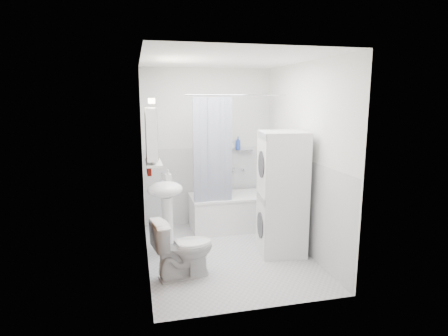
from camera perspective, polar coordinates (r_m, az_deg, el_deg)
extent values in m
plane|color=silver|center=(4.91, 0.60, -12.94)|extent=(2.60, 2.60, 0.00)
plane|color=silver|center=(5.82, -2.49, 3.11)|extent=(2.00, 0.00, 2.00)
plane|color=silver|center=(3.34, 6.05, -2.65)|extent=(2.00, 0.00, 2.00)
plane|color=silver|center=(4.43, -12.03, 0.48)|extent=(0.00, 2.60, 2.60)
plane|color=silver|center=(4.90, 12.06, 1.45)|extent=(0.00, 2.60, 2.60)
plane|color=white|center=(4.52, 0.66, 16.20)|extent=(2.60, 2.60, 0.00)
plane|color=silver|center=(5.91, -2.42, -2.68)|extent=(1.98, 0.00, 1.98)
plane|color=silver|center=(4.57, -11.59, -6.93)|extent=(0.00, 2.58, 2.58)
plane|color=silver|center=(5.02, 11.67, -5.33)|extent=(0.00, 2.58, 2.58)
plane|color=brown|center=(3.61, -11.20, -5.04)|extent=(0.00, 2.00, 2.00)
cylinder|color=silver|center=(3.93, -10.96, -3.74)|extent=(0.04, 0.04, 0.04)
cube|color=white|center=(5.74, 1.76, -6.76)|extent=(1.34, 0.63, 0.49)
cube|color=white|center=(5.66, 1.77, -4.24)|extent=(1.36, 0.65, 0.03)
cube|color=silver|center=(5.69, 1.77, -5.36)|extent=(1.16, 0.45, 0.20)
cylinder|color=silver|center=(5.95, 2.82, -0.21)|extent=(0.04, 0.12, 0.04)
cylinder|color=silver|center=(5.22, 2.64, 11.05)|extent=(1.54, 0.02, 0.02)
cube|color=#131E43|center=(5.13, -4.13, 2.64)|extent=(0.10, 0.02, 1.45)
cube|color=#131E43|center=(5.15, -3.14, 2.67)|extent=(0.10, 0.02, 1.45)
cube|color=#131E43|center=(5.16, -2.15, 2.71)|extent=(0.10, 0.02, 1.45)
cube|color=#131E43|center=(5.18, -1.18, 2.74)|extent=(0.10, 0.02, 1.45)
cube|color=#131E43|center=(5.20, -0.21, 2.77)|extent=(0.10, 0.02, 1.45)
cube|color=#131E43|center=(5.22, 0.75, 2.81)|extent=(0.10, 0.02, 1.45)
ellipsoid|color=white|center=(4.68, -8.99, -3.24)|extent=(0.44, 0.37, 0.20)
cylinder|color=white|center=(4.82, -8.58, -8.72)|extent=(0.14, 0.14, 0.75)
cylinder|color=silver|center=(4.79, -9.40, -1.46)|extent=(0.03, 0.03, 0.14)
cylinder|color=silver|center=(4.74, -9.39, -0.85)|extent=(0.02, 0.10, 0.02)
cube|color=white|center=(4.48, -11.09, 5.16)|extent=(0.12, 0.50, 0.60)
cube|color=white|center=(4.49, -10.26, 5.19)|extent=(0.01, 0.47, 0.57)
cube|color=#FFEABF|center=(4.46, -11.00, 10.03)|extent=(0.06, 0.45, 0.06)
cube|color=silver|center=(4.53, -10.68, 0.76)|extent=(0.18, 0.54, 0.02)
cube|color=silver|center=(5.91, 3.34, 2.73)|extent=(0.22, 0.06, 0.02)
cube|color=#5C150E|center=(4.75, -11.52, 3.65)|extent=(0.05, 0.32, 0.76)
cube|color=#5C150E|center=(4.72, -11.31, 7.89)|extent=(0.03, 0.28, 0.08)
cylinder|color=silver|center=(4.72, -11.82, 8.36)|extent=(0.02, 0.04, 0.02)
cube|color=white|center=(4.89, 8.71, -8.26)|extent=(0.62, 0.62, 0.78)
cylinder|color=#2D2D33|center=(4.79, 5.56, -8.66)|extent=(0.06, 0.33, 0.33)
cube|color=gray|center=(4.69, 5.65, -4.61)|extent=(0.08, 0.49, 0.08)
cube|color=white|center=(4.69, 8.97, 0.79)|extent=(0.62, 0.62, 0.78)
cylinder|color=#2D2D33|center=(4.60, 5.73, 0.56)|extent=(0.06, 0.33, 0.33)
cube|color=gray|center=(4.55, 5.83, 4.92)|extent=(0.08, 0.49, 0.08)
imported|color=white|center=(4.24, -6.23, -12.04)|extent=(0.74, 0.50, 0.66)
imported|color=gray|center=(4.74, -8.49, -1.83)|extent=(0.08, 0.17, 0.08)
imported|color=gray|center=(4.37, -10.60, 1.05)|extent=(0.07, 0.18, 0.07)
imported|color=gray|center=(4.64, -10.78, 1.77)|extent=(0.10, 0.09, 0.10)
imported|color=gray|center=(5.83, 1.01, 3.39)|extent=(0.13, 0.17, 0.13)
imported|color=#2B49AD|center=(5.86, 2.14, 3.18)|extent=(0.08, 0.21, 0.08)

